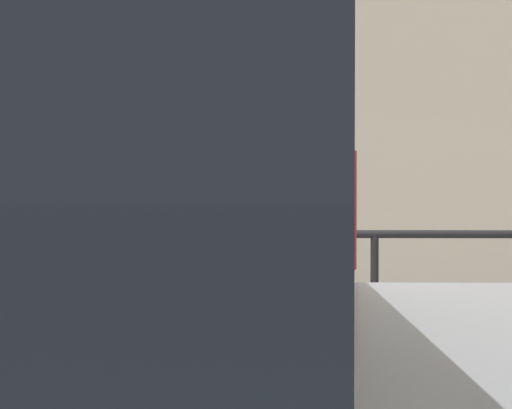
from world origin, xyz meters
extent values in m
cylinder|color=slate|center=(-0.18, 0.39, 0.66)|extent=(0.07, 0.07, 1.07)
cylinder|color=#939699|center=(-0.18, 0.39, 1.35)|extent=(0.19, 0.19, 0.32)
sphere|color=silver|center=(-0.18, 0.39, 1.54)|extent=(0.18, 0.18, 0.18)
cube|color=black|center=(-0.18, 0.29, 1.42)|extent=(0.10, 0.01, 0.07)
cube|color=yellow|center=(-0.18, 0.29, 1.29)|extent=(0.11, 0.01, 0.09)
cylinder|color=brown|center=(0.41, 0.67, 0.56)|extent=(0.15, 0.15, 0.88)
cylinder|color=brown|center=(0.24, 0.56, 0.56)|extent=(0.15, 0.15, 0.88)
cube|color=maroon|center=(0.33, 0.62, 1.33)|extent=(0.51, 0.43, 0.66)
sphere|color=brown|center=(0.33, 0.62, 1.78)|extent=(0.24, 0.24, 0.24)
cylinder|color=maroon|center=(0.56, 0.76, 1.35)|extent=(0.09, 0.09, 0.62)
cylinder|color=maroon|center=(0.20, 0.30, 1.47)|extent=(0.35, 0.48, 0.49)
cylinder|color=black|center=(0.00, 2.19, 1.14)|extent=(24.00, 0.06, 0.06)
cylinder|color=black|center=(0.00, 2.19, 0.68)|extent=(24.00, 0.05, 0.05)
cylinder|color=black|center=(-0.92, 2.19, 0.63)|extent=(0.06, 0.06, 1.02)
cylinder|color=black|center=(0.92, 2.19, 0.63)|extent=(0.06, 0.06, 1.02)
cube|color=#ADA38E|center=(0.00, 4.78, 1.85)|extent=(32.00, 0.50, 3.69)
camera|label=1|loc=(0.14, -2.82, 1.44)|focal=47.71mm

